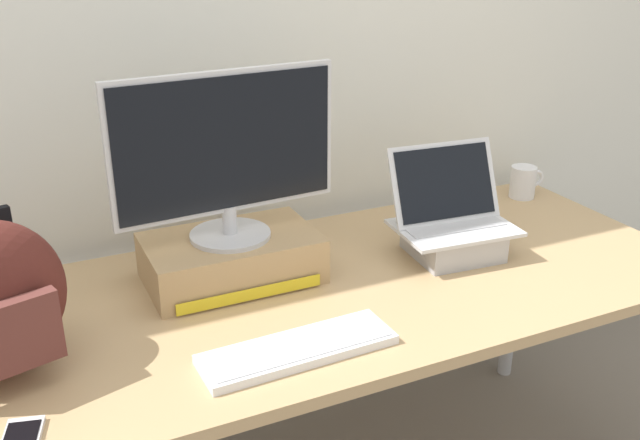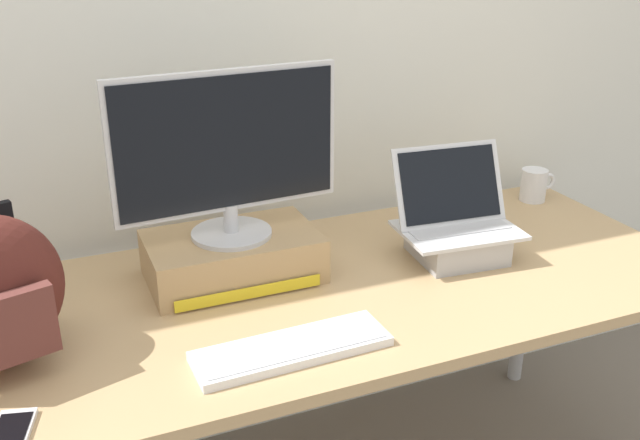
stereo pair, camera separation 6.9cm
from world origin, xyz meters
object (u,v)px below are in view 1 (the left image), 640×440
at_px(toner_box_yellow, 232,258).
at_px(open_laptop, 452,232).
at_px(desktop_monitor, 226,154).
at_px(coffee_mug, 524,182).
at_px(external_keyboard, 298,349).

xyz_separation_m(toner_box_yellow, open_laptop, (0.59, -0.11, 0.01)).
bearing_deg(toner_box_yellow, desktop_monitor, -84.92).
height_order(desktop_monitor, coffee_mug, desktop_monitor).
distance_m(toner_box_yellow, desktop_monitor, 0.27).
height_order(open_laptop, coffee_mug, open_laptop).
height_order(toner_box_yellow, external_keyboard, toner_box_yellow).
bearing_deg(open_laptop, toner_box_yellow, 173.79).
bearing_deg(coffee_mug, toner_box_yellow, -171.92).
distance_m(toner_box_yellow, coffee_mug, 1.07).
xyz_separation_m(open_laptop, coffee_mug, (0.47, 0.26, -0.01)).
height_order(external_keyboard, coffee_mug, coffee_mug).
bearing_deg(desktop_monitor, open_laptop, -14.44).
xyz_separation_m(toner_box_yellow, desktop_monitor, (0.00, -0.00, 0.27)).
relative_size(desktop_monitor, open_laptop, 1.71).
distance_m(open_laptop, external_keyboard, 0.64).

